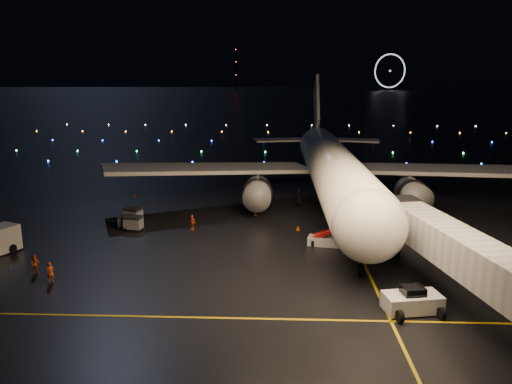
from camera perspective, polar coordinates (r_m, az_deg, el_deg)
ground at (r=345.78m, az=1.87°, el=9.92°), size 2000.00×2000.00×0.00m
lane_centre at (r=63.59m, az=10.31°, el=-3.87°), size 0.25×80.00×0.02m
lane_cross at (r=40.51m, az=-9.75°, el=-13.90°), size 60.00×0.25×0.02m
airliner at (r=73.92m, az=8.54°, el=5.95°), size 66.33×63.04×18.72m
pushback_tug at (r=42.23m, az=17.43°, el=-11.60°), size 4.78×3.09×2.11m
belt_loader at (r=55.79m, az=8.21°, el=-4.57°), size 6.47×3.01×3.03m
crew_a at (r=49.46m, az=-22.44°, el=-8.47°), size 0.79×0.82×1.90m
crew_b at (r=52.24m, az=-23.91°, el=-7.53°), size 0.98×0.82×1.79m
crew_c at (r=61.47m, az=-7.33°, el=-3.45°), size 1.16×1.03×1.89m
safety_cone_0 at (r=61.19m, az=4.82°, el=-4.12°), size 0.52×0.52×0.54m
safety_cone_1 at (r=73.89m, az=-1.29°, el=-1.12°), size 0.50×0.50×0.45m
safety_cone_2 at (r=67.32m, az=-0.06°, el=-2.48°), size 0.50×0.50×0.56m
safety_cone_3 at (r=79.68m, az=-13.75°, el=-0.42°), size 0.52×0.52×0.54m
ferris_wheel at (r=783.31m, az=15.06°, el=13.08°), size 49.33×16.80×52.00m
radio_mast at (r=787.94m, az=-2.30°, el=13.93°), size 1.80×1.80×64.00m
taxiway_lights at (r=152.39m, az=1.18°, el=6.15°), size 164.00×92.00×0.36m
baggage_cart_0 at (r=62.71m, az=-13.83°, el=-3.47°), size 2.25×1.75×1.74m
baggage_cart_1 at (r=64.01m, az=-14.67°, el=-3.28°), size 2.02×1.61×1.53m
baggage_cart_2 at (r=66.46m, az=-13.84°, el=-2.52°), size 2.49×2.13×1.79m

